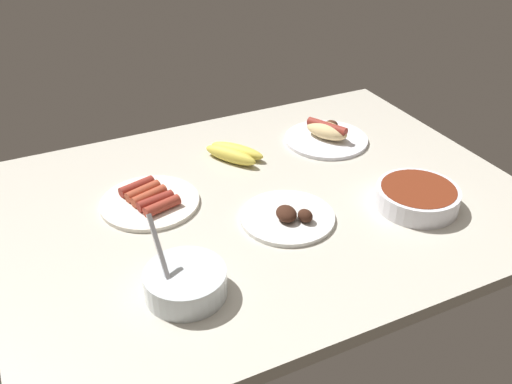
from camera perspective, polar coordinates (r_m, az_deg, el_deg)
The scene contains 7 objects.
ground_plane at distance 132.74cm, azimuth 0.79°, elevation -1.17°, with size 120.00×90.00×3.00cm, color beige.
banana_bunch at distance 147.22cm, azimuth -2.30°, elevation 3.95°, with size 14.58×16.64×3.71cm.
plate_sausages at distance 131.52cm, azimuth -10.67°, elevation -0.81°, with size 22.66×22.66×3.46cm.
bowl_chili at distance 132.84cm, azimuth 15.95°, elevation -0.42°, with size 18.65×18.65×4.82cm.
plate_grilled_meat at distance 124.41cm, azimuth 3.27°, elevation -2.49°, with size 20.97×20.97×3.95cm.
bowl_coleslaw at distance 105.23cm, azimuth -7.13°, elevation -8.93°, with size 15.25×15.25×15.31cm.
plate_hotdog_assembled at distance 157.52cm, azimuth 7.13°, elevation 5.74°, with size 22.81×22.81×5.61cm.
Camera 1 is at (49.51, 98.67, 72.20)cm, focal length 39.70 mm.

